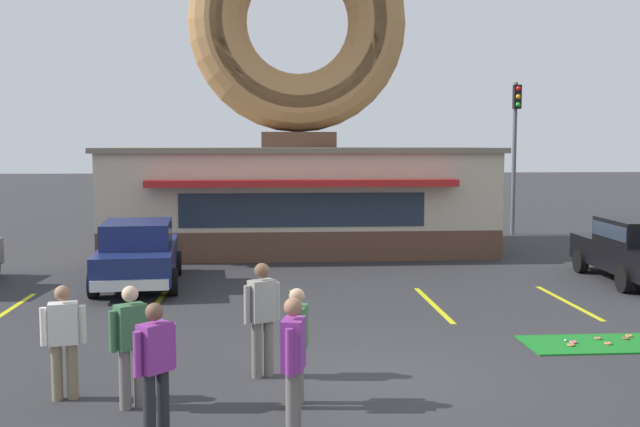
{
  "coord_description": "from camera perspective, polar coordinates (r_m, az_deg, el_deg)",
  "views": [
    {
      "loc": [
        -1.68,
        -10.76,
        3.46
      ],
      "look_at": [
        -0.52,
        5.0,
        2.0
      ],
      "focal_mm": 42.0,
      "sensor_mm": 36.0,
      "label": 1
    }
  ],
  "objects": [
    {
      "name": "traffic_light_pole",
      "position": [
        29.56,
        14.65,
        5.6
      ],
      "size": [
        0.28,
        0.47,
        5.8
      ],
      "color": "#595B60",
      "rests_on": "ground"
    },
    {
      "name": "mini_donut_mid_centre",
      "position": [
        13.86,
        18.74,
        -9.26
      ],
      "size": [
        0.13,
        0.13,
        0.04
      ],
      "primitive_type": "torus",
      "color": "#D8667F",
      "rests_on": "putting_mat"
    },
    {
      "name": "pedestrian_beanie_man",
      "position": [
        10.01,
        -1.77,
        -9.72
      ],
      "size": [
        0.32,
        0.58,
        1.58
      ],
      "color": "slate",
      "rests_on": "ground"
    },
    {
      "name": "parking_stripe_mid_left",
      "position": [
        16.15,
        -1.91,
        -7.09
      ],
      "size": [
        0.12,
        3.6,
        0.01
      ],
      "primitive_type": "cube",
      "color": "yellow",
      "rests_on": "ground"
    },
    {
      "name": "donut_shop_building",
      "position": [
        24.73,
        -1.69,
        5.93
      ],
      "size": [
        12.3,
        6.75,
        10.96
      ],
      "color": "brown",
      "rests_on": "ground"
    },
    {
      "name": "parking_stripe_far_left",
      "position": [
        17.01,
        -22.7,
        -6.86
      ],
      "size": [
        0.12,
        3.6,
        0.01
      ],
      "primitive_type": "cube",
      "color": "yellow",
      "rests_on": "ground"
    },
    {
      "name": "parking_stripe_centre",
      "position": [
        16.54,
        8.61,
        -6.85
      ],
      "size": [
        0.12,
        3.6,
        0.01
      ],
      "primitive_type": "cube",
      "color": "yellow",
      "rests_on": "ground"
    },
    {
      "name": "pedestrian_blue_sweater_man",
      "position": [
        9.2,
        -12.43,
        -11.08
      ],
      "size": [
        0.45,
        0.45,
        1.61
      ],
      "color": "#232328",
      "rests_on": "ground"
    },
    {
      "name": "mini_donut_far_centre",
      "position": [
        14.64,
        22.48,
        -8.61
      ],
      "size": [
        0.13,
        0.13,
        0.04
      ],
      "primitive_type": "torus",
      "color": "#D17F47",
      "rests_on": "putting_mat"
    },
    {
      "name": "pedestrian_hooded_kid",
      "position": [
        10.23,
        -14.2,
        -9.38
      ],
      "size": [
        0.51,
        0.41,
        1.63
      ],
      "color": "slate",
      "rests_on": "ground"
    },
    {
      "name": "trash_bin",
      "position": [
        22.33,
        -15.09,
        -2.52
      ],
      "size": [
        0.57,
        0.57,
        0.97
      ],
      "color": "#232833",
      "rests_on": "ground"
    },
    {
      "name": "pedestrian_crossing_woman",
      "position": [
        11.23,
        -4.43,
        -7.62
      ],
      "size": [
        0.53,
        0.39,
        1.72
      ],
      "color": "slate",
      "rests_on": "ground"
    },
    {
      "name": "mini_donut_far_left",
      "position": [
        13.66,
        18.57,
        -9.47
      ],
      "size": [
        0.13,
        0.13,
        0.04
      ],
      "primitive_type": "torus",
      "color": "#D17F47",
      "rests_on": "putting_mat"
    },
    {
      "name": "mini_donut_mid_left",
      "position": [
        13.97,
        21.09,
        -9.22
      ],
      "size": [
        0.13,
        0.13,
        0.04
      ],
      "primitive_type": "torus",
      "color": "#D17F47",
      "rests_on": "putting_mat"
    },
    {
      "name": "pedestrian_leather_jacket_man",
      "position": [
        8.95,
        -2.05,
        -11.13
      ],
      "size": [
        0.32,
        0.58,
        1.68
      ],
      "color": "slate",
      "rests_on": "ground"
    },
    {
      "name": "mini_donut_mid_right",
      "position": [
        14.27,
        20.41,
        -8.9
      ],
      "size": [
        0.13,
        0.13,
        0.04
      ],
      "primitive_type": "torus",
      "color": "#A5724C",
      "rests_on": "putting_mat"
    },
    {
      "name": "ground_plane",
      "position": [
        11.43,
        4.57,
        -12.37
      ],
      "size": [
        160.0,
        160.0,
        0.0
      ],
      "primitive_type": "plane",
      "color": "#2D2D30"
    },
    {
      "name": "parking_stripe_mid_right",
      "position": [
        17.44,
        18.32,
        -6.42
      ],
      "size": [
        0.12,
        3.6,
        0.01
      ],
      "primitive_type": "cube",
      "color": "yellow",
      "rests_on": "ground"
    },
    {
      "name": "car_navy",
      "position": [
        18.82,
        -13.7,
        -2.78
      ],
      "size": [
        2.24,
        4.68,
        1.6
      ],
      "color": "navy",
      "rests_on": "ground"
    },
    {
      "name": "mini_donut_near_right",
      "position": [
        14.44,
        22.26,
        -8.79
      ],
      "size": [
        0.13,
        0.13,
        0.04
      ],
      "primitive_type": "torus",
      "color": "brown",
      "rests_on": "putting_mat"
    },
    {
      "name": "putting_mat",
      "position": [
        14.2,
        22.1,
        -9.16
      ],
      "size": [
        3.44,
        1.24,
        0.03
      ],
      "primitive_type": "cube",
      "color": "#197523",
      "rests_on": "ground"
    },
    {
      "name": "pedestrian_clipboard_woman",
      "position": [
        10.82,
        -18.95,
        -8.9
      ],
      "size": [
        0.59,
        0.31,
        1.57
      ],
      "color": "#7F7056",
      "rests_on": "ground"
    },
    {
      "name": "golf_ball",
      "position": [
        13.92,
        18.2,
        -9.17
      ],
      "size": [
        0.04,
        0.04,
        0.04
      ],
      "primitive_type": "sphere",
      "color": "white",
      "rests_on": "putting_mat"
    },
    {
      "name": "parking_stripe_left",
      "position": [
        16.31,
        -12.58,
        -7.09
      ],
      "size": [
        0.12,
        3.6,
        0.01
      ],
      "primitive_type": "cube",
      "color": "yellow",
      "rests_on": "ground"
    },
    {
      "name": "car_black",
      "position": [
        20.4,
        23.03,
        -2.43
      ],
      "size": [
        2.12,
        4.63,
        1.6
      ],
      "color": "black",
      "rests_on": "ground"
    }
  ]
}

